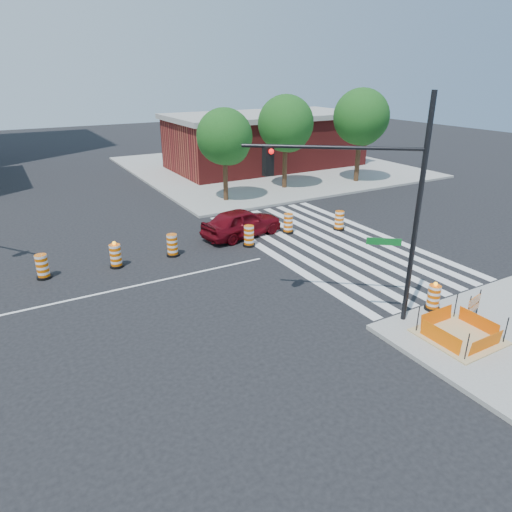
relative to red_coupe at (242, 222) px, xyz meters
name	(u,v)px	position (x,y,z in m)	size (l,w,h in m)	color
ground	(102,293)	(-7.73, -3.11, -0.74)	(120.00, 120.00, 0.00)	black
sidewalk_ne	(265,167)	(10.27, 14.89, -0.66)	(22.00, 22.00, 0.15)	gray
crosswalk_east	(329,243)	(3.22, -3.11, -0.73)	(6.75, 13.50, 0.01)	silver
lane_centerline	(102,293)	(-7.73, -3.11, -0.73)	(14.00, 0.12, 0.01)	silver
excavation_pit	(459,335)	(1.27, -12.11, -0.51)	(2.20, 2.20, 0.90)	tan
brick_storefront	(266,141)	(10.27, 14.89, 1.58)	(16.50, 8.50, 4.60)	maroon
red_coupe	(242,222)	(0.00, 0.00, 0.00)	(1.74, 4.33, 1.47)	#630811
signal_pole_se	(369,192)	(-0.58, -9.47, 3.74)	(4.44, 3.46, 7.28)	black
pit_drum	(433,298)	(2.00, -10.42, -0.15)	(0.53, 0.53, 1.05)	black
barricade	(474,304)	(2.70, -11.50, -0.07)	(0.79, 0.20, 0.94)	#DF5C04
tree_north_c	(225,140)	(2.24, 6.35, 3.22)	(3.48, 3.47, 5.89)	#382314
tree_north_d	(286,127)	(7.42, 7.40, 3.62)	(3.83, 3.82, 6.50)	#382314
tree_north_e	(361,120)	(13.29, 6.43, 3.86)	(4.05, 4.03, 6.85)	#382314
median_drum_3	(43,267)	(-9.49, -0.51, -0.26)	(0.60, 0.60, 1.02)	black
median_drum_4	(116,256)	(-6.61, -0.82, -0.25)	(0.60, 0.60, 1.18)	black
median_drum_5	(172,246)	(-4.03, -0.79, -0.26)	(0.60, 0.60, 1.02)	black
median_drum_6	(249,237)	(-0.37, -1.42, -0.26)	(0.60, 0.60, 1.02)	black
median_drum_7	(288,224)	(2.36, -0.73, -0.26)	(0.60, 0.60, 1.02)	black
median_drum_8	(339,221)	(4.99, -1.67, -0.26)	(0.60, 0.60, 1.02)	black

